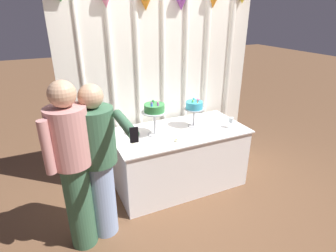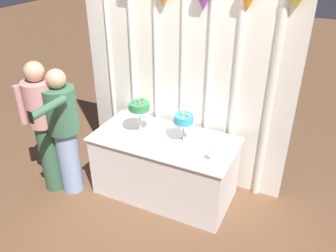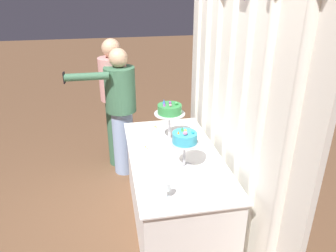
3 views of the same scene
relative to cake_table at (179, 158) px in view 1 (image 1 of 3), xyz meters
name	(u,v)px [view 1 (image 1 of 3)]	position (x,y,z in m)	size (l,w,h in m)	color
ground_plane	(182,187)	(0.00, -0.10, -0.40)	(24.00, 24.00, 0.00)	brown
draped_curtain	(165,72)	(0.03, 0.51, 1.03)	(2.65, 0.18, 2.68)	white
cake_table	(179,158)	(0.00, 0.00, 0.00)	(1.68, 0.85, 0.79)	white
cake_display_nearleft	(154,110)	(-0.33, 0.02, 0.71)	(0.31, 0.31, 0.43)	silver
cake_display_nearright	(194,107)	(0.22, 0.04, 0.67)	(0.25, 0.25, 0.38)	#B2B2B7
wine_glass	(231,120)	(0.63, -0.19, 0.49)	(0.06, 0.06, 0.14)	silver
tealight_far_left	(133,142)	(-0.63, -0.09, 0.41)	(0.05, 0.05, 0.04)	beige
tealight_near_left	(176,141)	(-0.18, -0.26, 0.41)	(0.05, 0.05, 0.04)	beige
guest_girl_blue_dress	(98,159)	(-1.10, -0.44, 0.48)	(0.50, 0.86, 1.61)	#93ADD6
guest_man_pink_jacket	(73,164)	(-1.33, -0.50, 0.52)	(0.48, 0.48, 1.68)	#3D6B4C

